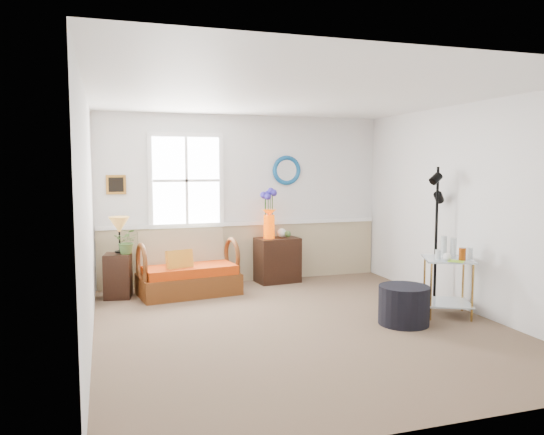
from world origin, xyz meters
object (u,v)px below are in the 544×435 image
object	(u,v)px
side_table	(447,287)
floor_lamp	(436,236)
loveseat	(188,263)
cabinet	(277,260)
ottoman	(404,305)
lamp_stand	(118,276)

from	to	relation	value
side_table	floor_lamp	world-z (taller)	floor_lamp
loveseat	side_table	bearing A→B (deg)	-43.50
cabinet	side_table	bearing A→B (deg)	-66.34
ottoman	floor_lamp	bearing A→B (deg)	37.65
lamp_stand	floor_lamp	xyz separation A→B (m)	(3.99, -1.59, 0.60)
cabinet	floor_lamp	distance (m)	2.52
side_table	floor_lamp	xyz separation A→B (m)	(0.19, 0.53, 0.55)
ottoman	cabinet	bearing A→B (deg)	105.12
loveseat	lamp_stand	bearing A→B (deg)	167.21
loveseat	side_table	world-z (taller)	loveseat
loveseat	lamp_stand	distance (m)	0.97
loveseat	floor_lamp	size ratio (longest dim) A/B	0.76
lamp_stand	cabinet	distance (m)	2.43
cabinet	ottoman	bearing A→B (deg)	-81.10
loveseat	ottoman	bearing A→B (deg)	-53.38
ottoman	side_table	bearing A→B (deg)	12.23
lamp_stand	floor_lamp	size ratio (longest dim) A/B	0.34
floor_lamp	ottoman	xyz separation A→B (m)	(-0.88, -0.68, -0.68)
side_table	floor_lamp	size ratio (longest dim) A/B	0.39
cabinet	ottoman	size ratio (longest dim) A/B	1.20
cabinet	floor_lamp	world-z (taller)	floor_lamp
side_table	loveseat	bearing A→B (deg)	144.38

